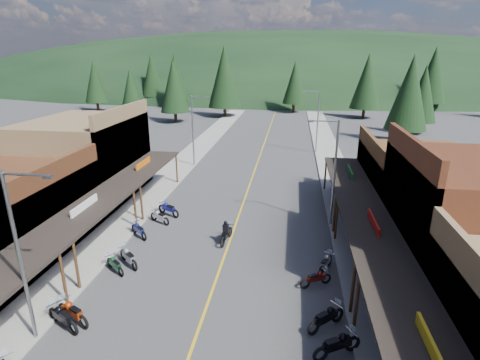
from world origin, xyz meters
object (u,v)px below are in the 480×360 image
at_px(shop_east_2, 471,224).
at_px(bike_west_8, 128,256).
at_px(bike_west_6, 72,311).
at_px(pine_3, 295,82).
at_px(pine_4, 367,81).
at_px(pine_5, 433,75).
at_px(streetlight_1, 194,128).
at_px(pine_2, 224,77).
at_px(shop_east_3, 415,184).
at_px(shop_west_3, 88,159).
at_px(streetlight_2, 333,169).
at_px(rider_on_bike, 226,233).
at_px(streetlight_3, 317,119).
at_px(bike_west_7, 115,264).
at_px(streetlight_0, 22,253).
at_px(pine_9, 423,94).
at_px(pine_1, 175,77).
at_px(bike_west_9, 139,229).
at_px(shop_west_2, 13,212).
at_px(pine_0, 95,82).
at_px(pine_11, 410,92).
at_px(bike_east_5, 337,344).
at_px(pedestrian_east_b, 333,181).
at_px(bike_east_6, 326,317).
at_px(pine_7, 152,75).
at_px(pedestrian_east_a, 372,279).
at_px(bike_west_11, 168,208).
at_px(bike_east_7, 316,278).
at_px(bike_east_8, 326,262).
at_px(bike_west_10, 160,216).
at_px(pine_8, 131,95).
at_px(bike_west_5, 62,316).

bearing_deg(shop_east_2, bike_west_8, -176.68).
bearing_deg(bike_west_6, pine_3, 17.64).
height_order(pine_4, pine_5, pine_5).
height_order(streetlight_1, pine_2, pine_2).
distance_m(shop_east_3, bike_west_6, 25.54).
bearing_deg(pine_4, shop_west_3, -123.13).
relative_size(shop_west_3, streetlight_2, 1.36).
bearing_deg(shop_east_2, rider_on_bike, 169.27).
bearing_deg(streetlight_3, bike_west_7, -113.31).
distance_m(pine_5, bike_west_6, 86.84).
height_order(streetlight_2, pine_2, pine_2).
height_order(streetlight_0, pine_9, pine_9).
distance_m(pine_1, bike_west_9, 68.38).
relative_size(shop_east_3, pine_1, 0.87).
relative_size(pine_2, bike_west_7, 7.34).
xyz_separation_m(shop_west_2, bike_west_6, (7.69, -6.40, -1.90)).
relative_size(pine_0, pine_2, 0.79).
bearing_deg(pine_11, pine_2, 146.31).
bearing_deg(streetlight_1, shop_east_2, -44.39).
height_order(streetlight_1, bike_east_5, streetlight_1).
bearing_deg(shop_east_3, pine_3, 100.11).
xyz_separation_m(bike_west_7, pedestrian_east_b, (13.99, 16.07, 0.40)).
bearing_deg(bike_east_6, pedestrian_east_b, 132.30).
distance_m(shop_west_2, pine_7, 76.65).
distance_m(pine_9, pedestrian_east_a, 48.25).
xyz_separation_m(bike_west_7, bike_west_11, (0.51, 8.36, 0.09)).
xyz_separation_m(bike_west_7, rider_on_bike, (5.87, 4.59, 0.13)).
xyz_separation_m(pine_0, bike_east_7, (45.61, -62.03, -5.94)).
bearing_deg(streetlight_0, streetlight_3, 68.88).
distance_m(streetlight_2, pine_4, 53.23).
relative_size(pine_0, bike_east_8, 5.69).
height_order(shop_east_2, bike_west_10, shop_east_2).
bearing_deg(pine_2, bike_west_10, -85.30).
relative_size(shop_west_3, bike_east_5, 4.75).
height_order(bike_west_10, bike_east_5, bike_east_5).
bearing_deg(bike_west_11, pine_7, 50.90).
xyz_separation_m(bike_east_5, bike_east_6, (-0.33, 1.71, -0.02)).
bearing_deg(streetlight_1, pine_5, 50.68).
bearing_deg(pine_7, pine_0, -119.74).
height_order(pine_1, bike_east_8, pine_1).
height_order(bike_east_7, pedestrian_east_b, pedestrian_east_b).
height_order(pine_7, bike_west_8, pine_7).
bearing_deg(pine_4, shop_east_2, -94.14).
bearing_deg(pine_9, pine_3, 133.60).
xyz_separation_m(bike_west_10, bike_east_8, (12.04, -5.01, -0.03)).
xyz_separation_m(streetlight_2, bike_east_8, (-0.69, -6.34, -3.91)).
bearing_deg(rider_on_bike, pine_8, 130.55).
bearing_deg(bike_west_11, bike_east_8, -89.05).
height_order(bike_west_5, bike_west_11, bike_west_5).
xyz_separation_m(streetlight_3, pine_4, (11.05, 30.00, 2.78)).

